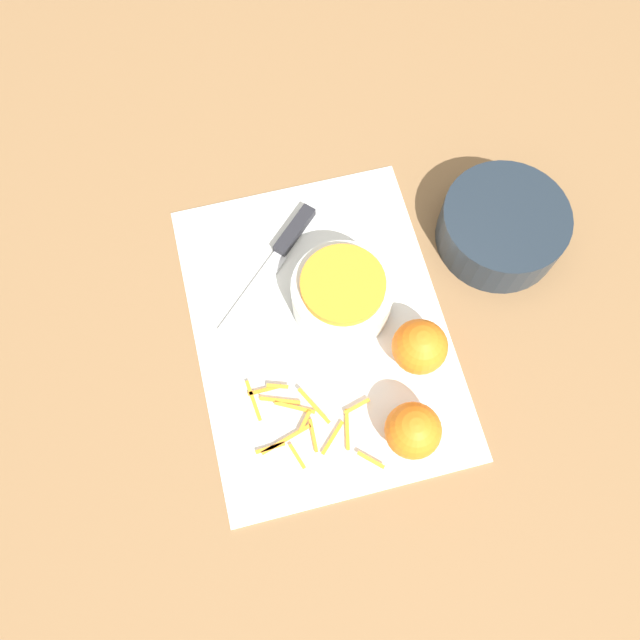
# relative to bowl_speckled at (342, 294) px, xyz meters

# --- Properties ---
(ground_plane) EXTENTS (4.00, 4.00, 0.00)m
(ground_plane) POSITION_rel_bowl_speckled_xyz_m (0.03, -0.04, -0.04)
(ground_plane) COLOR olive
(cutting_board) EXTENTS (0.48, 0.35, 0.01)m
(cutting_board) POSITION_rel_bowl_speckled_xyz_m (0.03, -0.04, -0.04)
(cutting_board) COLOR silver
(cutting_board) RESTS_ON ground_plane
(bowl_speckled) EXTENTS (0.14, 0.14, 0.08)m
(bowl_speckled) POSITION_rel_bowl_speckled_xyz_m (0.00, 0.00, 0.00)
(bowl_speckled) COLOR silver
(bowl_speckled) RESTS_ON cutting_board
(bowl_dark) EXTENTS (0.18, 0.18, 0.07)m
(bowl_dark) POSITION_rel_bowl_speckled_xyz_m (-0.05, 0.26, -0.01)
(bowl_dark) COLOR #1E2833
(bowl_dark) RESTS_ON ground_plane
(knife) EXTENTS (0.18, 0.19, 0.02)m
(knife) POSITION_rel_bowl_speckled_xyz_m (-0.11, -0.06, -0.03)
(knife) COLOR #232328
(knife) RESTS_ON cutting_board
(orange_left) EXTENTS (0.07, 0.07, 0.07)m
(orange_left) POSITION_rel_bowl_speckled_xyz_m (0.21, 0.04, 0.00)
(orange_left) COLOR orange
(orange_left) RESTS_ON cutting_board
(orange_right) EXTENTS (0.08, 0.08, 0.08)m
(orange_right) POSITION_rel_bowl_speckled_xyz_m (0.10, 0.08, 0.00)
(orange_right) COLOR orange
(orange_right) RESTS_ON cutting_board
(peel_pile) EXTENTS (0.16, 0.17, 0.01)m
(peel_pile) POSITION_rel_bowl_speckled_xyz_m (0.15, -0.09, -0.03)
(peel_pile) COLOR orange
(peel_pile) RESTS_ON cutting_board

